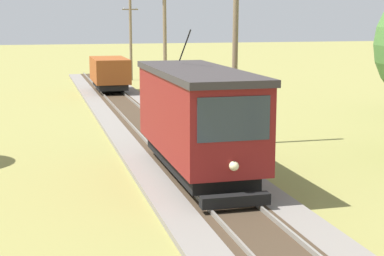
{
  "coord_description": "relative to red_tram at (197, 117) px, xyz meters",
  "views": [
    {
      "loc": [
        -5.25,
        1.21,
        5.52
      ],
      "look_at": [
        -0.0,
        21.44,
        1.7
      ],
      "focal_mm": 56.87,
      "sensor_mm": 36.0,
      "label": 1
    }
  ],
  "objects": [
    {
      "name": "red_tram",
      "position": [
        0.0,
        0.0,
        0.0
      ],
      "size": [
        2.6,
        8.54,
        4.79
      ],
      "color": "maroon",
      "rests_on": "rail_right"
    },
    {
      "name": "freight_car",
      "position": [
        -0.0,
        24.34,
        -0.64
      ],
      "size": [
        2.4,
        5.2,
        2.31
      ],
      "color": "#93471E",
      "rests_on": "rail_right"
    },
    {
      "name": "utility_pole_mid",
      "position": [
        3.07,
        5.12,
        2.09
      ],
      "size": [
        1.4,
        0.39,
        8.36
      ],
      "color": "#7A664C",
      "rests_on": "ground"
    },
    {
      "name": "utility_pole_far",
      "position": [
        3.07,
        19.51,
        2.04
      ],
      "size": [
        1.4,
        0.44,
        8.27
      ],
      "color": "#7A664C",
      "rests_on": "ground"
    },
    {
      "name": "utility_pole_distant",
      "position": [
        3.07,
        33.94,
        1.42
      ],
      "size": [
        1.4,
        0.25,
        7.03
      ],
      "color": "#7A664C",
      "rests_on": "ground"
    }
  ]
}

